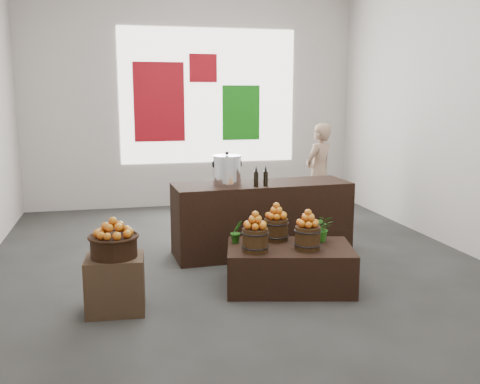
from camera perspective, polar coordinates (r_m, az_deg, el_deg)
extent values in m
plane|color=#343432|center=(6.72, -0.58, -7.31)|extent=(7.00, 7.00, 0.00)
cube|color=#BDB6AF|center=(9.85, -5.12, 10.13)|extent=(6.00, 0.04, 4.00)
cube|color=white|center=(9.87, -3.35, 10.15)|extent=(3.20, 0.02, 2.40)
cube|color=maroon|center=(9.75, -8.62, 9.46)|extent=(0.90, 0.04, 1.40)
cube|color=#147712|center=(9.99, 0.11, 8.45)|extent=(0.70, 0.04, 1.00)
cube|color=maroon|center=(9.86, -3.96, 13.05)|extent=(0.50, 0.04, 0.50)
cube|color=#473421|center=(5.28, -13.14, -9.54)|extent=(0.57, 0.48, 0.54)
cylinder|color=black|center=(5.17, -13.31, -5.69)|extent=(0.43, 0.43, 0.20)
cube|color=black|center=(5.78, 5.30, -7.96)|extent=(1.46, 1.09, 0.46)
cylinder|color=#3C2310|center=(5.49, 1.63, -5.14)|extent=(0.26, 0.26, 0.24)
cylinder|color=#3C2310|center=(5.61, 7.21, -4.88)|extent=(0.26, 0.26, 0.24)
cylinder|color=#3C2310|center=(5.91, 3.86, -4.02)|extent=(0.26, 0.26, 0.24)
imported|color=#1E5B13|center=(5.92, 8.64, -3.83)|extent=(0.34, 0.32, 0.30)
imported|color=#1E5B13|center=(5.79, -0.38, -4.25)|extent=(0.17, 0.15, 0.25)
cube|color=black|center=(6.92, 2.34, -2.82)|extent=(2.30, 0.84, 0.93)
cylinder|color=silver|center=(6.67, -1.40, 2.26)|extent=(0.35, 0.35, 0.35)
imported|color=#9E7C60|center=(8.74, 8.39, 2.07)|extent=(0.69, 0.64, 1.59)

